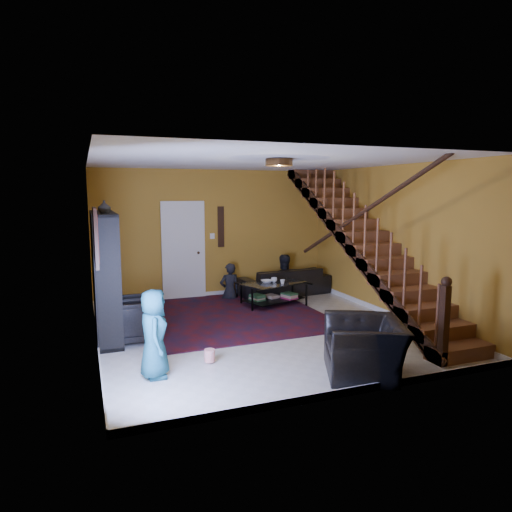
{
  "coord_description": "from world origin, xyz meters",
  "views": [
    {
      "loc": [
        -2.71,
        -6.98,
        2.31
      ],
      "look_at": [
        0.1,
        0.4,
        1.2
      ],
      "focal_mm": 32.0,
      "sensor_mm": 36.0,
      "label": 1
    }
  ],
  "objects_px": {
    "bookshelf": "(106,277)",
    "armchair_left": "(133,319)",
    "armchair_right": "(365,347)",
    "sofa": "(284,281)",
    "coffee_table": "(274,292)"
  },
  "relations": [
    {
      "from": "armchair_right",
      "to": "coffee_table",
      "type": "relative_size",
      "value": 0.76
    },
    {
      "from": "armchair_left",
      "to": "coffee_table",
      "type": "relative_size",
      "value": 0.55
    },
    {
      "from": "bookshelf",
      "to": "armchair_left",
      "type": "relative_size",
      "value": 2.6
    },
    {
      "from": "sofa",
      "to": "coffee_table",
      "type": "bearing_deg",
      "value": 47.63
    },
    {
      "from": "armchair_left",
      "to": "armchair_right",
      "type": "xyz_separation_m",
      "value": [
        2.62,
        -2.38,
        -0.0
      ]
    },
    {
      "from": "bookshelf",
      "to": "sofa",
      "type": "bearing_deg",
      "value": 23.53
    },
    {
      "from": "bookshelf",
      "to": "coffee_table",
      "type": "height_order",
      "value": "bookshelf"
    },
    {
      "from": "armchair_left",
      "to": "armchair_right",
      "type": "distance_m",
      "value": 3.54
    },
    {
      "from": "bookshelf",
      "to": "armchair_right",
      "type": "bearing_deg",
      "value": -43.75
    },
    {
      "from": "coffee_table",
      "to": "bookshelf",
      "type": "bearing_deg",
      "value": -165.34
    },
    {
      "from": "bookshelf",
      "to": "armchair_right",
      "type": "relative_size",
      "value": 1.86
    },
    {
      "from": "armchair_left",
      "to": "armchair_right",
      "type": "height_order",
      "value": "armchair_left"
    },
    {
      "from": "armchair_left",
      "to": "coffee_table",
      "type": "bearing_deg",
      "value": -66.03
    },
    {
      "from": "coffee_table",
      "to": "sofa",
      "type": "bearing_deg",
      "value": 53.87
    },
    {
      "from": "bookshelf",
      "to": "armchair_left",
      "type": "xyz_separation_m",
      "value": [
        0.35,
        -0.47,
        -0.61
      ]
    }
  ]
}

